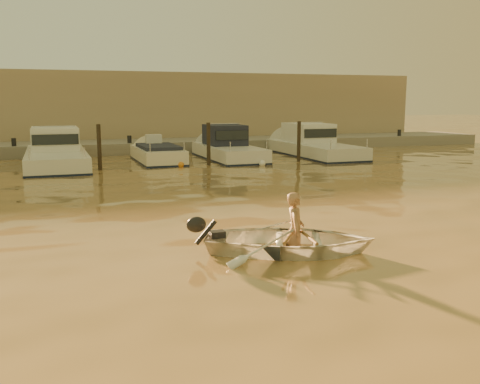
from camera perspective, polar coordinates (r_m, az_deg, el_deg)
name	(u,v)px	position (r m, az deg, el deg)	size (l,w,h in m)	color
ground_plane	(174,251)	(11.04, -7.04, -6.31)	(160.00, 160.00, 0.00)	olive
dinghy	(290,241)	(10.90, 5.35, -5.22)	(2.43, 3.40, 0.70)	silver
person	(295,230)	(10.85, 5.90, -4.03)	(0.56, 0.37, 1.53)	#9A704D
outboard_motor	(216,237)	(10.96, -2.54, -4.85)	(0.90, 0.40, 0.70)	black
oar_port	(303,232)	(10.86, 6.69, -4.27)	(0.06, 0.06, 2.10)	brown
oar_starboard	(293,232)	(10.86, 5.63, -4.26)	(0.06, 0.06, 2.10)	olive
moored_boat_2	(56,152)	(26.47, -19.03, 4.02)	(2.64, 8.73, 1.75)	silver
moored_boat_3	(158,157)	(26.99, -8.78, 3.68)	(1.97, 5.72, 0.95)	beige
moored_boat_4	(228,147)	(27.90, -1.24, 4.82)	(2.29, 7.03, 1.75)	silver
moored_boat_5	(314,144)	(29.85, 7.92, 5.05)	(2.54, 8.41, 1.75)	silver
piling_2	(99,149)	(24.34, -14.77, 4.42)	(0.18, 0.18, 2.20)	#2D2319
piling_3	(209,146)	(25.27, -3.38, 4.91)	(0.18, 0.18, 2.20)	#2D2319
piling_4	(299,143)	(26.97, 6.29, 5.18)	(0.18, 0.18, 2.20)	#2D2319
fender_c	(63,173)	(23.02, -18.34, 1.94)	(0.30, 0.30, 0.30)	silver
fender_d	(181,165)	(24.80, -6.34, 2.91)	(0.30, 0.30, 0.30)	orange
fender_e	(262,164)	(25.13, 2.39, 3.06)	(0.30, 0.30, 0.30)	white
quay	(91,151)	(32.07, -15.60, 4.26)	(52.00, 4.00, 1.00)	gray
waterfront_building	(83,110)	(37.43, -16.40, 8.42)	(46.00, 7.00, 4.80)	#9E8466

